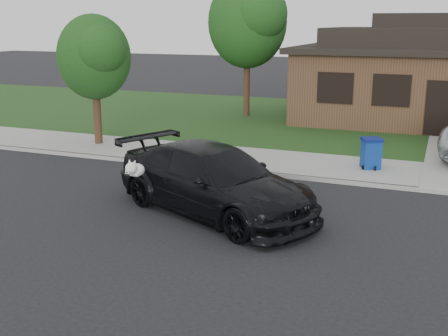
% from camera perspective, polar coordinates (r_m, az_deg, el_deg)
% --- Properties ---
extents(ground, '(120.00, 120.00, 0.00)m').
position_cam_1_polar(ground, '(13.33, 2.00, -4.79)').
color(ground, black).
rests_on(ground, ground).
extents(sidewalk, '(60.00, 3.00, 0.12)m').
position_cam_1_polar(sidewalk, '(17.90, 7.39, 0.39)').
color(sidewalk, gray).
rests_on(sidewalk, ground).
extents(curb, '(60.00, 0.12, 0.12)m').
position_cam_1_polar(curb, '(16.50, 6.09, -0.80)').
color(curb, gray).
rests_on(curb, ground).
extents(lawn, '(60.00, 13.00, 0.13)m').
position_cam_1_polar(lawn, '(25.58, 11.87, 4.51)').
color(lawn, '#193814').
rests_on(lawn, ground).
extents(sedan, '(5.95, 4.31, 1.60)m').
position_cam_1_polar(sedan, '(13.24, -0.99, -1.27)').
color(sedan, black).
rests_on(sedan, ground).
extents(recycling_bin, '(0.74, 0.74, 0.93)m').
position_cam_1_polar(recycling_bin, '(17.51, 14.71, 1.49)').
color(recycling_bin, navy).
rests_on(recycling_bin, sidewalk).
extents(house, '(12.60, 8.60, 4.65)m').
position_cam_1_polar(house, '(26.94, 21.36, 8.77)').
color(house, '#422B1C').
rests_on(house, ground).
extents(tree_0, '(3.78, 3.60, 6.34)m').
position_cam_1_polar(tree_0, '(26.15, 2.65, 14.74)').
color(tree_0, '#332114').
rests_on(tree_0, ground).
extents(tree_2, '(2.73, 2.60, 4.59)m').
position_cam_1_polar(tree_2, '(20.56, -12.94, 11.04)').
color(tree_2, '#332114').
rests_on(tree_2, ground).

